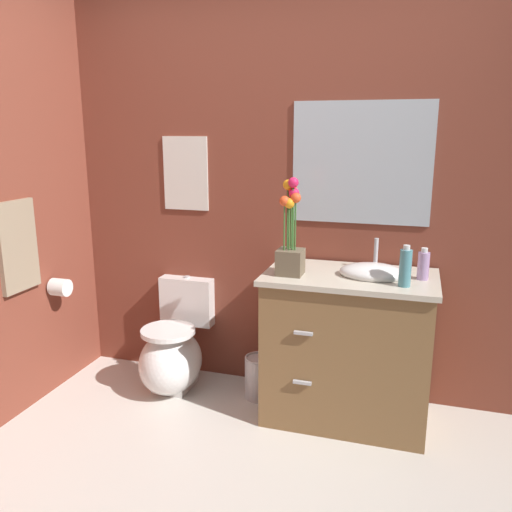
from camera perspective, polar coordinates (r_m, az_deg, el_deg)
name	(u,v)px	position (r m, az deg, el deg)	size (l,w,h in m)	color
wall_back	(328,196)	(3.19, 7.84, 6.49)	(4.52, 0.05, 2.50)	brown
toilet	(174,353)	(3.46, -8.96, -10.37)	(0.38, 0.59, 0.69)	white
vanity_cabinet	(348,346)	(3.06, 9.97, -9.60)	(0.94, 0.56, 1.04)	brown
flower_vase	(290,240)	(2.84, 3.79, 1.71)	(0.14, 0.14, 0.53)	brown
soap_bottle	(423,265)	(2.90, 17.80, -0.96)	(0.06, 0.06, 0.17)	#B28CBF
lotion_bottle	(405,267)	(2.74, 15.98, -1.21)	(0.06, 0.06, 0.21)	teal
trash_bin	(259,377)	(3.35, 0.35, -13.03)	(0.18, 0.18, 0.27)	#B7B7BC
wall_poster	(186,174)	(3.41, -7.69, 8.91)	(0.30, 0.01, 0.47)	silver
wall_mirror	(361,163)	(3.11, 11.39, 9.89)	(0.80, 0.01, 0.70)	#B2BCC6
hanging_towel	(18,246)	(3.26, -24.54, 0.99)	(0.03, 0.28, 0.52)	gray
toilet_paper_roll	(60,287)	(3.49, -20.59, -3.21)	(0.11, 0.11, 0.11)	white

